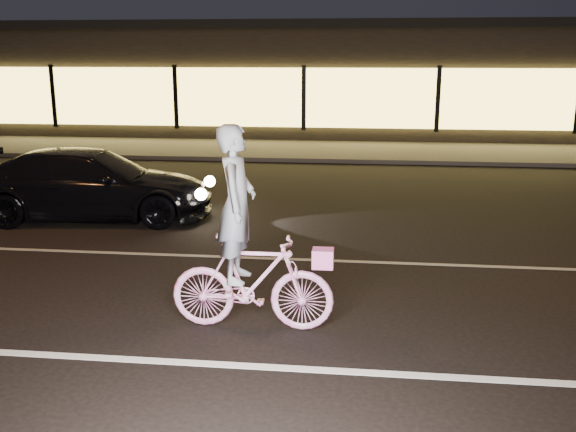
# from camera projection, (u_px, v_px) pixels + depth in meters

# --- Properties ---
(ground) EXTENTS (90.00, 90.00, 0.00)m
(ground) POSITION_uv_depth(u_px,v_px,m) (194.00, 306.00, 8.02)
(ground) COLOR black
(ground) RESTS_ON ground
(lane_stripe_near) EXTENTS (60.00, 0.12, 0.01)m
(lane_stripe_near) POSITION_uv_depth(u_px,v_px,m) (156.00, 361.00, 6.57)
(lane_stripe_near) COLOR silver
(lane_stripe_near) RESTS_ON ground
(lane_stripe_far) EXTENTS (60.00, 0.10, 0.01)m
(lane_stripe_far) POSITION_uv_depth(u_px,v_px,m) (227.00, 257.00, 9.94)
(lane_stripe_far) COLOR gray
(lane_stripe_far) RESTS_ON ground
(sidewalk) EXTENTS (30.00, 4.00, 0.12)m
(sidewalk) POSITION_uv_depth(u_px,v_px,m) (298.00, 150.00, 20.52)
(sidewalk) COLOR #383533
(sidewalk) RESTS_ON ground
(storefront) EXTENTS (25.40, 8.42, 4.20)m
(storefront) POSITION_uv_depth(u_px,v_px,m) (313.00, 77.00, 25.75)
(storefront) COLOR black
(storefront) RESTS_ON ground
(cyclist) EXTENTS (1.86, 0.64, 2.34)m
(cyclist) POSITION_uv_depth(u_px,v_px,m) (248.00, 259.00, 7.17)
(cyclist) COLOR #F330A4
(cyclist) RESTS_ON ground
(sedan) EXTENTS (4.71, 2.31, 1.32)m
(sedan) POSITION_uv_depth(u_px,v_px,m) (91.00, 184.00, 12.15)
(sedan) COLOR black
(sedan) RESTS_ON ground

